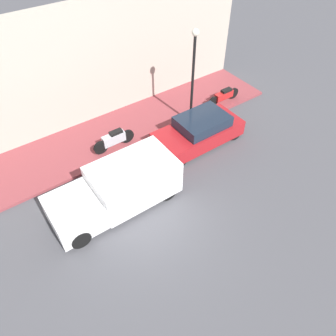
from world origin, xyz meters
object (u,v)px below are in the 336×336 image
(parked_car, at_px, (199,131))
(motorcycle_red, at_px, (224,96))
(scooter_silver, at_px, (114,139))
(delivery_van, at_px, (116,189))
(streetlamp, at_px, (193,68))

(parked_car, height_order, motorcycle_red, parked_car)
(motorcycle_red, height_order, scooter_silver, scooter_silver)
(delivery_van, relative_size, scooter_silver, 2.45)
(parked_car, height_order, streetlamp, streetlamp)
(scooter_silver, height_order, streetlamp, streetlamp)
(scooter_silver, relative_size, streetlamp, 0.43)
(streetlamp, bearing_deg, delivery_van, 114.08)
(delivery_van, distance_m, motorcycle_red, 8.19)
(parked_car, bearing_deg, scooter_silver, 62.59)
(parked_car, xyz_separation_m, motorcycle_red, (1.62, -2.97, -0.12))
(parked_car, xyz_separation_m, delivery_van, (-1.07, 4.75, 0.20))
(motorcycle_red, xyz_separation_m, scooter_silver, (0.11, 6.32, 0.06))
(parked_car, distance_m, motorcycle_red, 3.39)
(streetlamp, bearing_deg, scooter_silver, 83.54)
(streetlamp, bearing_deg, motorcycle_red, -82.38)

